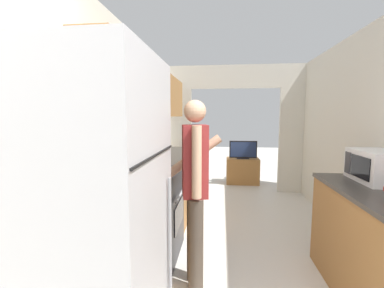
# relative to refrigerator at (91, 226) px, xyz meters

# --- Properties ---
(wall_left) EXTENTS (0.38, 7.02, 2.50)m
(wall_left) POSITION_rel_refrigerator_xyz_m (-0.33, 1.35, 0.55)
(wall_left) COLOR silver
(wall_left) RESTS_ON ground_plane
(wall_far_with_doorway) EXTENTS (3.03, 0.06, 2.50)m
(wall_far_with_doorway) POSITION_rel_refrigerator_xyz_m (0.95, 3.91, 0.53)
(wall_far_with_doorway) COLOR silver
(wall_far_with_doorway) RESTS_ON ground_plane
(counter_left) EXTENTS (0.62, 3.18, 0.92)m
(counter_left) POSITION_rel_refrigerator_xyz_m (-0.07, 2.19, -0.45)
(counter_left) COLOR #9E6B38
(counter_left) RESTS_ON ground_plane
(refrigerator) EXTENTS (0.76, 0.79, 1.83)m
(refrigerator) POSITION_rel_refrigerator_xyz_m (0.00, 0.00, 0.00)
(refrigerator) COLOR #B7B7BC
(refrigerator) RESTS_ON ground_plane
(range_oven) EXTENTS (0.66, 0.74, 1.06)m
(range_oven) POSITION_rel_refrigerator_xyz_m (-0.06, 1.34, -0.45)
(range_oven) COLOR black
(range_oven) RESTS_ON ground_plane
(person) EXTENTS (0.53, 0.42, 1.65)m
(person) POSITION_rel_refrigerator_xyz_m (0.48, 0.88, -0.03)
(person) COLOR #4C4238
(person) RESTS_ON ground_plane
(microwave) EXTENTS (0.33, 0.51, 0.29)m
(microwave) POSITION_rel_refrigerator_xyz_m (2.08, 1.16, 0.15)
(microwave) COLOR white
(microwave) RESTS_ON counter_right
(tv_cabinet) EXTENTS (0.72, 0.42, 0.57)m
(tv_cabinet) POSITION_rel_refrigerator_xyz_m (1.17, 4.49, -0.63)
(tv_cabinet) COLOR #9E6B38
(tv_cabinet) RESTS_ON ground_plane
(television) EXTENTS (0.60, 0.16, 0.40)m
(television) POSITION_rel_refrigerator_xyz_m (1.17, 4.45, -0.15)
(television) COLOR black
(television) RESTS_ON tv_cabinet
(knife) EXTENTS (0.06, 0.33, 0.02)m
(knife) POSITION_rel_refrigerator_xyz_m (-0.05, 1.83, 0.02)
(knife) COLOR #B7B7BC
(knife) RESTS_ON counter_left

